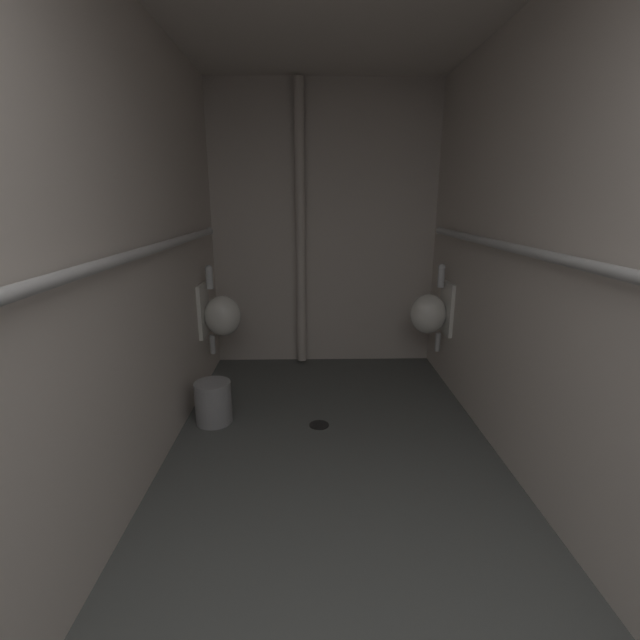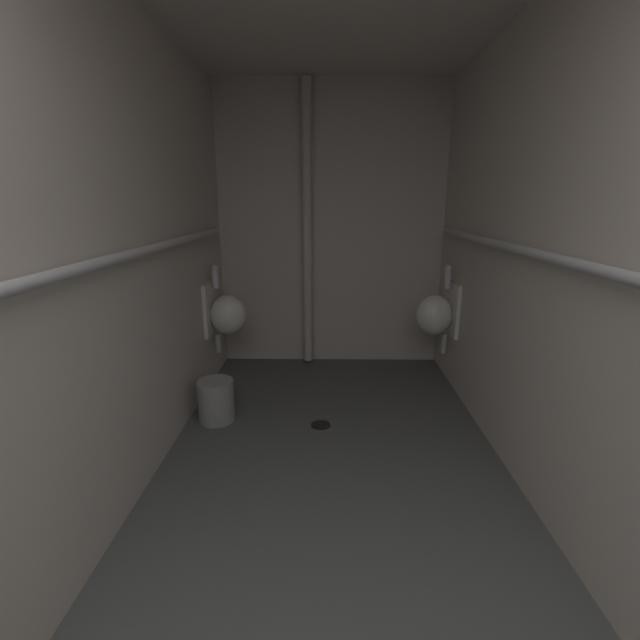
{
  "view_description": "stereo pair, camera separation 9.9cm",
  "coord_description": "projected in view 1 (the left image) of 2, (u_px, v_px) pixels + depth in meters",
  "views": [
    {
      "loc": [
        -0.14,
        0.09,
        1.54
      ],
      "look_at": [
        -0.08,
        2.62,
        0.85
      ],
      "focal_mm": 24.8,
      "sensor_mm": 36.0,
      "label": 1
    },
    {
      "loc": [
        -0.04,
        0.09,
        1.54
      ],
      "look_at": [
        -0.08,
        2.62,
        0.85
      ],
      "focal_mm": 24.8,
      "sensor_mm": 36.0,
      "label": 2
    }
  ],
  "objects": [
    {
      "name": "supply_pipe_right",
      "position": [
        549.0,
        256.0,
        2.04
      ],
      "size": [
        0.06,
        3.6,
        0.06
      ],
      "color": "#B2B2B2"
    },
    {
      "name": "waste_bin",
      "position": [
        213.0,
        402.0,
        3.12
      ],
      "size": [
        0.26,
        0.26,
        0.3
      ],
      "primitive_type": "cylinder",
      "color": "gray",
      "rests_on": "ground"
    },
    {
      "name": "floor_drain",
      "position": [
        319.0,
        425.0,
        3.11
      ],
      "size": [
        0.14,
        0.14,
        0.01
      ],
      "primitive_type": "cylinder",
      "color": "black",
      "rests_on": "ground"
    },
    {
      "name": "floor",
      "position": [
        336.0,
        503.0,
        2.37
      ],
      "size": [
        2.18,
        4.35,
        0.08
      ],
      "primitive_type": "cube",
      "color": "#4C4F4C",
      "rests_on": "ground"
    },
    {
      "name": "supply_pipe_left",
      "position": [
        123.0,
        258.0,
        1.97
      ],
      "size": [
        0.06,
        3.61,
        0.06
      ],
      "color": "#B2B2B2"
    },
    {
      "name": "wall_back",
      "position": [
        324.0,
        229.0,
        4.1
      ],
      "size": [
        2.18,
        0.06,
        2.55
      ],
      "primitive_type": "cube",
      "color": "beige",
      "rests_on": "ground"
    },
    {
      "name": "standpipe_back_wall",
      "position": [
        300.0,
        230.0,
        3.99
      ],
      "size": [
        0.09,
        0.09,
        2.5
      ],
      "primitive_type": "cylinder",
      "color": "beige",
      "rests_on": "ground"
    },
    {
      "name": "urinal_right_mid",
      "position": [
        431.0,
        313.0,
        3.73
      ],
      "size": [
        0.32,
        0.3,
        0.76
      ],
      "color": "silver"
    },
    {
      "name": "wall_right",
      "position": [
        567.0,
        258.0,
        2.05
      ],
      "size": [
        0.06,
        4.35,
        2.55
      ],
      "primitive_type": "cube",
      "color": "beige",
      "rests_on": "ground"
    },
    {
      "name": "wall_left",
      "position": [
        106.0,
        259.0,
        2.0
      ],
      "size": [
        0.06,
        4.35,
        2.55
      ],
      "primitive_type": "cube",
      "color": "beige",
      "rests_on": "ground"
    },
    {
      "name": "urinal_left_mid",
      "position": [
        220.0,
        314.0,
        3.67
      ],
      "size": [
        0.32,
        0.3,
        0.76
      ],
      "color": "silver"
    }
  ]
}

